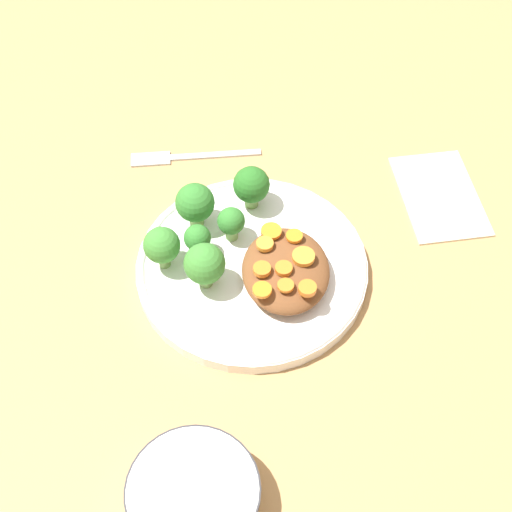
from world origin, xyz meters
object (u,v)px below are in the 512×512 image
object	(u,v)px
fork	(186,156)
dip_bowl	(199,496)
plate	(256,266)
napkin	(443,195)

from	to	relation	value
fork	dip_bowl	bearing A→B (deg)	89.84
fork	plate	bearing A→B (deg)	111.18
plate	dip_bowl	bearing A→B (deg)	168.51
plate	napkin	world-z (taller)	plate
plate	napkin	size ratio (longest dim) A/B	1.70
plate	fork	world-z (taller)	plate
plate	dip_bowl	world-z (taller)	dip_bowl
plate	fork	size ratio (longest dim) A/B	1.54
fork	napkin	distance (m)	0.35
plate	fork	xyz separation A→B (m)	(0.19, 0.09, -0.01)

